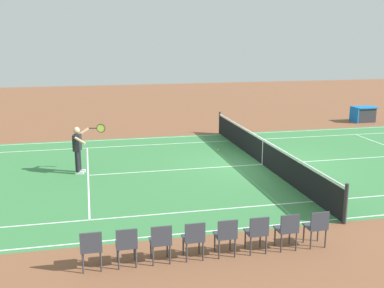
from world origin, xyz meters
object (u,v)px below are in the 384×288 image
Objects in this scene: tennis_net at (263,152)px; spectator_chair_4 at (194,237)px; spectator_chair_6 at (127,244)px; spectator_chair_3 at (226,234)px; tennis_player_near at (78,147)px; spectator_chair_5 at (161,240)px; equipment_cart_tarped at (363,114)px; spectator_chair_7 at (91,247)px; spectator_chair_0 at (317,225)px; spectator_chair_1 at (288,228)px; spectator_chair_2 at (257,231)px; tennis_ball at (218,150)px.

spectator_chair_4 is at bearing 58.42° from tennis_net.
spectator_chair_6 is (1.44, 0.00, 0.00)m from spectator_chair_4.
spectator_chair_3 is 0.72m from spectator_chair_4.
tennis_player_near reaches higher than spectator_chair_3.
spectator_chair_6 is (-1.02, 7.24, -0.41)m from tennis_player_near.
spectator_chair_4 is 1.00× the size of spectator_chair_5.
spectator_chair_4 is 19.01m from equipment_cart_tarped.
spectator_chair_7 is (6.37, 6.87, 0.03)m from tennis_net.
spectator_chair_0 is 0.72m from spectator_chair_1.
spectator_chair_1 and spectator_chair_5 have the same top height.
spectator_chair_2 is at bearing 180.00° from spectator_chair_5.
tennis_net is at bearing 112.51° from tennis_ball.
spectator_chair_1 is 2.15m from spectator_chair_4.
tennis_net is 177.27× the size of tennis_ball.
tennis_player_near is 1.93× the size of spectator_chair_7.
spectator_chair_5 reaches higher than tennis_ball.
equipment_cart_tarped is at bearing -140.72° from tennis_net.
spectator_chair_6 reaches higher than tennis_ball.
spectator_chair_7 is at bearing 0.00° from spectator_chair_3.
spectator_chair_4 is (3.19, 9.34, 0.49)m from tennis_ball.
spectator_chair_0 is 4.31m from spectator_chair_6.
spectator_chair_0 and spectator_chair_4 have the same top height.
spectator_chair_1 is 1.00× the size of spectator_chair_6.
spectator_chair_3 is (-3.18, 7.24, -0.41)m from tennis_player_near.
tennis_player_near is 16.77m from equipment_cart_tarped.
tennis_ball is at bearing -100.66° from spectator_chair_2.
spectator_chair_2 and spectator_chair_4 have the same top height.
spectator_chair_1 is 1.00× the size of spectator_chair_2.
spectator_chair_3 and spectator_chair_4 have the same top height.
spectator_chair_4 reaches higher than tennis_ball.
spectator_chair_0 is (0.32, 9.34, 0.49)m from tennis_ball.
tennis_player_near is (6.68, -0.37, 0.44)m from tennis_net.
spectator_chair_0 and spectator_chair_6 have the same top height.
spectator_chair_0 is 1.00× the size of spectator_chair_3.
spectator_chair_4 and spectator_chair_5 have the same top height.
tennis_player_near is 6.10m from tennis_ball.
tennis_player_near is at bearing -71.24° from spectator_chair_4.
spectator_chair_3 is 1.00× the size of spectator_chair_6.
tennis_net is at bearing -101.11° from spectator_chair_0.
spectator_chair_6 is at bearing 63.64° from tennis_ball.
spectator_chair_2 is 1.00× the size of spectator_chair_6.
spectator_chair_5 is at bearing 0.00° from spectator_chair_1.
spectator_chair_3 is at bearing 180.00° from spectator_chair_4.
spectator_chair_2 is 2.87m from spectator_chair_6.
equipment_cart_tarped is at bearing -135.75° from spectator_chair_6.
spectator_chair_2 is (-3.90, 7.24, -0.41)m from tennis_player_near.
tennis_player_near reaches higher than spectator_chair_5.
spectator_chair_1 is at bearing 180.00° from spectator_chair_2.
spectator_chair_5 and spectator_chair_6 have the same top height.
spectator_chair_4 is (4.22, 6.87, 0.03)m from tennis_net.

